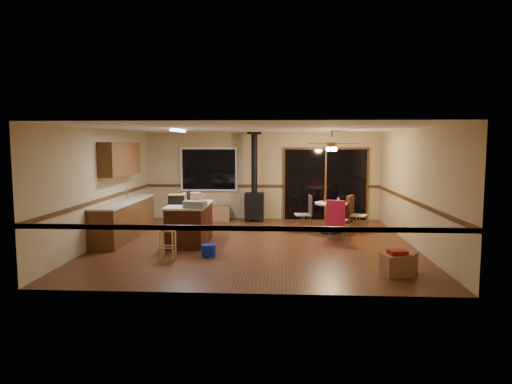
# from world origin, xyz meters

# --- Properties ---
(floor) EXTENTS (7.00, 7.00, 0.00)m
(floor) POSITION_xyz_m (0.00, 0.00, 0.00)
(floor) COLOR #4C2715
(floor) RESTS_ON ground
(ceiling) EXTENTS (7.00, 7.00, 0.00)m
(ceiling) POSITION_xyz_m (0.00, 0.00, 2.60)
(ceiling) COLOR silver
(ceiling) RESTS_ON ground
(wall_back) EXTENTS (7.00, 0.00, 7.00)m
(wall_back) POSITION_xyz_m (0.00, 3.50, 1.30)
(wall_back) COLOR tan
(wall_back) RESTS_ON ground
(wall_front) EXTENTS (7.00, 0.00, 7.00)m
(wall_front) POSITION_xyz_m (0.00, -3.50, 1.30)
(wall_front) COLOR tan
(wall_front) RESTS_ON ground
(wall_left) EXTENTS (0.00, 7.00, 7.00)m
(wall_left) POSITION_xyz_m (-3.50, 0.00, 1.30)
(wall_left) COLOR tan
(wall_left) RESTS_ON ground
(wall_right) EXTENTS (0.00, 7.00, 7.00)m
(wall_right) POSITION_xyz_m (3.50, 0.00, 1.30)
(wall_right) COLOR tan
(wall_right) RESTS_ON ground
(chair_rail) EXTENTS (7.00, 7.00, 0.08)m
(chair_rail) POSITION_xyz_m (0.00, 0.00, 1.00)
(chair_rail) COLOR #4B2B12
(chair_rail) RESTS_ON ground
(window) EXTENTS (1.72, 0.10, 1.32)m
(window) POSITION_xyz_m (-1.60, 3.45, 1.50)
(window) COLOR black
(window) RESTS_ON ground
(sliding_door) EXTENTS (2.52, 0.10, 2.10)m
(sliding_door) POSITION_xyz_m (1.90, 3.45, 1.05)
(sliding_door) COLOR black
(sliding_door) RESTS_ON ground
(lower_cabinets) EXTENTS (0.60, 3.00, 0.86)m
(lower_cabinets) POSITION_xyz_m (-3.20, 0.50, 0.43)
(lower_cabinets) COLOR #593116
(lower_cabinets) RESTS_ON ground
(countertop) EXTENTS (0.64, 3.04, 0.04)m
(countertop) POSITION_xyz_m (-3.20, 0.50, 0.88)
(countertop) COLOR beige
(countertop) RESTS_ON lower_cabinets
(upper_cabinets) EXTENTS (0.35, 2.00, 0.80)m
(upper_cabinets) POSITION_xyz_m (-3.33, 0.70, 1.90)
(upper_cabinets) COLOR #593116
(upper_cabinets) RESTS_ON ground
(kitchen_island) EXTENTS (0.88, 1.68, 0.90)m
(kitchen_island) POSITION_xyz_m (-1.50, 0.00, 0.45)
(kitchen_island) COLOR #35160D
(kitchen_island) RESTS_ON ground
(wood_stove) EXTENTS (0.55, 0.50, 2.52)m
(wood_stove) POSITION_xyz_m (-0.20, 3.05, 0.73)
(wood_stove) COLOR black
(wood_stove) RESTS_ON ground
(ceiling_fan) EXTENTS (0.24, 0.24, 0.55)m
(ceiling_fan) POSITION_xyz_m (1.84, 1.35, 2.21)
(ceiling_fan) COLOR brown
(ceiling_fan) RESTS_ON ceiling
(fluorescent_strip) EXTENTS (0.10, 1.20, 0.04)m
(fluorescent_strip) POSITION_xyz_m (-1.80, 0.30, 2.56)
(fluorescent_strip) COLOR white
(fluorescent_strip) RESTS_ON ceiling
(toolbox_grey) EXTENTS (0.51, 0.35, 0.15)m
(toolbox_grey) POSITION_xyz_m (-1.25, -0.63, 0.97)
(toolbox_grey) COLOR slate
(toolbox_grey) RESTS_ON kitchen_island
(toolbox_black) EXTENTS (0.36, 0.20, 0.20)m
(toolbox_black) POSITION_xyz_m (-1.79, -0.05, 1.00)
(toolbox_black) COLOR black
(toolbox_black) RESTS_ON kitchen_island
(toolbox_yellow_lid) EXTENTS (0.35, 0.19, 0.03)m
(toolbox_yellow_lid) POSITION_xyz_m (-1.79, -0.05, 1.11)
(toolbox_yellow_lid) COLOR gold
(toolbox_yellow_lid) RESTS_ON toolbox_black
(box_on_island) EXTENTS (0.28, 0.35, 0.21)m
(box_on_island) POSITION_xyz_m (-1.46, 0.47, 1.01)
(box_on_island) COLOR brown
(box_on_island) RESTS_ON kitchen_island
(bottle_dark) EXTENTS (0.10, 0.10, 0.28)m
(bottle_dark) POSITION_xyz_m (-1.54, 0.11, 1.04)
(bottle_dark) COLOR black
(bottle_dark) RESTS_ON kitchen_island
(bottle_pink) EXTENTS (0.08, 0.08, 0.21)m
(bottle_pink) POSITION_xyz_m (-1.18, 0.05, 1.01)
(bottle_pink) COLOR #D84C8C
(bottle_pink) RESTS_ON kitchen_island
(bottle_white) EXTENTS (0.08, 0.08, 0.19)m
(bottle_white) POSITION_xyz_m (-1.78, 0.72, 1.00)
(bottle_white) COLOR white
(bottle_white) RESTS_ON kitchen_island
(bar_stool) EXTENTS (0.40, 0.40, 0.59)m
(bar_stool) POSITION_xyz_m (-1.66, -1.40, 0.29)
(bar_stool) COLOR tan
(bar_stool) RESTS_ON floor
(blue_bucket) EXTENTS (0.38, 0.38, 0.25)m
(blue_bucket) POSITION_xyz_m (-0.87, -1.26, 0.12)
(blue_bucket) COLOR #0C24B5
(blue_bucket) RESTS_ON floor
(dining_table) EXTENTS (0.82, 0.82, 0.78)m
(dining_table) POSITION_xyz_m (1.84, 1.35, 0.53)
(dining_table) COLOR black
(dining_table) RESTS_ON ground
(glass_red) EXTENTS (0.05, 0.05, 0.14)m
(glass_red) POSITION_xyz_m (1.69, 1.45, 0.85)
(glass_red) COLOR #590C14
(glass_red) RESTS_ON dining_table
(glass_cream) EXTENTS (0.07, 0.07, 0.13)m
(glass_cream) POSITION_xyz_m (2.02, 1.30, 0.85)
(glass_cream) COLOR beige
(glass_cream) RESTS_ON dining_table
(chair_left) EXTENTS (0.45, 0.45, 0.51)m
(chair_left) POSITION_xyz_m (1.25, 1.46, 0.59)
(chair_left) COLOR tan
(chair_left) RESTS_ON ground
(chair_near) EXTENTS (0.57, 0.59, 0.70)m
(chair_near) POSITION_xyz_m (1.87, 0.48, 0.60)
(chair_near) COLOR tan
(chair_near) RESTS_ON ground
(chair_right) EXTENTS (0.59, 0.57, 0.70)m
(chair_right) POSITION_xyz_m (2.37, 1.47, 0.60)
(chair_right) COLOR tan
(chair_right) RESTS_ON ground
(box_under_window) EXTENTS (0.58, 0.48, 0.44)m
(box_under_window) POSITION_xyz_m (-1.22, 3.10, 0.22)
(box_under_window) COLOR brown
(box_under_window) RESTS_ON floor
(box_corner_a) EXTENTS (0.55, 0.49, 0.36)m
(box_corner_a) POSITION_xyz_m (2.59, -2.38, 0.18)
(box_corner_a) COLOR brown
(box_corner_a) RESTS_ON floor
(box_corner_b) EXTENTS (0.60, 0.57, 0.38)m
(box_corner_b) POSITION_xyz_m (2.70, -2.25, 0.19)
(box_corner_b) COLOR brown
(box_corner_b) RESTS_ON floor
(box_small_red) EXTENTS (0.34, 0.30, 0.08)m
(box_small_red) POSITION_xyz_m (2.59, -2.38, 0.40)
(box_small_red) COLOR maroon
(box_small_red) RESTS_ON box_corner_a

